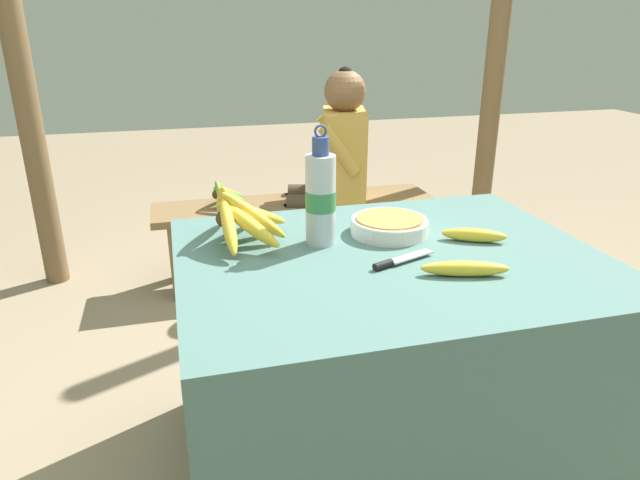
% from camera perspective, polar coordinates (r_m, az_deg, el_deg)
% --- Properties ---
extents(ground_plane, '(12.00, 12.00, 0.00)m').
position_cam_1_polar(ground_plane, '(1.90, 6.04, -20.90)').
color(ground_plane, gray).
extents(market_counter, '(1.12, 0.88, 0.69)m').
position_cam_1_polar(market_counter, '(1.69, 6.49, -12.23)').
color(market_counter, '#4C706B').
rests_on(market_counter, ground_plane).
extents(banana_bunch_ripe, '(0.22, 0.34, 0.18)m').
position_cam_1_polar(banana_bunch_ripe, '(1.59, -7.95, 2.42)').
color(banana_bunch_ripe, '#4C381E').
rests_on(banana_bunch_ripe, market_counter).
extents(serving_bowl, '(0.23, 0.23, 0.05)m').
position_cam_1_polar(serving_bowl, '(1.66, 6.92, 1.53)').
color(serving_bowl, white).
rests_on(serving_bowl, market_counter).
extents(water_bottle, '(0.08, 0.08, 0.33)m').
position_cam_1_polar(water_bottle, '(1.55, 0.05, 4.25)').
color(water_bottle, silver).
rests_on(water_bottle, market_counter).
extents(loose_banana_front, '(0.22, 0.10, 0.04)m').
position_cam_1_polar(loose_banana_front, '(1.43, 14.28, -2.79)').
color(loose_banana_front, gold).
rests_on(loose_banana_front, market_counter).
extents(loose_banana_side, '(0.18, 0.11, 0.04)m').
position_cam_1_polar(loose_banana_side, '(1.65, 15.14, 0.48)').
color(loose_banana_side, gold).
rests_on(loose_banana_side, market_counter).
extents(knife, '(0.19, 0.09, 0.02)m').
position_cam_1_polar(knife, '(1.46, 7.48, -2.13)').
color(knife, '#BCBCC1').
rests_on(knife, market_counter).
extents(wooden_bench, '(1.41, 0.32, 0.41)m').
position_cam_1_polar(wooden_bench, '(2.90, -2.45, 2.57)').
color(wooden_bench, brown).
rests_on(wooden_bench, ground_plane).
extents(seated_vendor, '(0.45, 0.42, 1.06)m').
position_cam_1_polar(seated_vendor, '(2.86, 1.48, 7.96)').
color(seated_vendor, '#473828').
rests_on(seated_vendor, ground_plane).
extents(banana_bunch_green, '(0.18, 0.30, 0.15)m').
position_cam_1_polar(banana_bunch_green, '(2.81, -9.53, 4.61)').
color(banana_bunch_green, '#4C381E').
rests_on(banana_bunch_green, wooden_bench).
extents(support_post_near, '(0.11, 0.11, 2.66)m').
position_cam_1_polar(support_post_near, '(3.03, -28.74, 20.00)').
color(support_post_near, brown).
rests_on(support_post_near, ground_plane).
extents(support_post_far, '(0.11, 0.11, 2.66)m').
position_cam_1_polar(support_post_far, '(3.47, 17.68, 21.34)').
color(support_post_far, brown).
rests_on(support_post_far, ground_plane).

